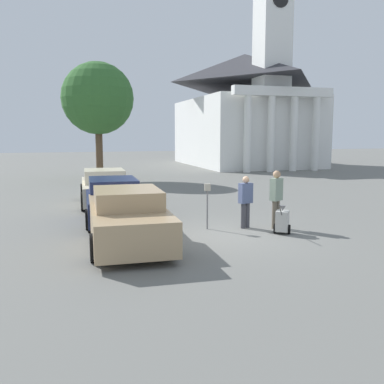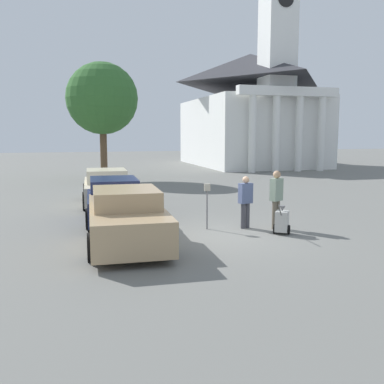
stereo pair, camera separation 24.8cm
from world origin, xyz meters
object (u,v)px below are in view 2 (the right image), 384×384
at_px(person_supervisor, 276,195).
at_px(parked_car_tan, 126,217).
at_px(parked_car_cream, 107,188).
at_px(parking_meter, 207,198).
at_px(parked_car_navy, 114,200).
at_px(equipment_cart, 282,221).
at_px(church, 252,104).
at_px(person_worker, 245,199).

bearing_deg(person_supervisor, parked_car_tan, -22.60).
relative_size(parked_car_cream, parking_meter, 3.30).
distance_m(parked_car_tan, parked_car_navy, 3.49).
bearing_deg(parked_car_tan, parking_meter, 23.55).
bearing_deg(equipment_cart, parked_car_cream, 158.70).
bearing_deg(parked_car_tan, church, 62.30).
bearing_deg(parked_car_tan, parked_car_navy, 91.98).
bearing_deg(parking_meter, equipment_cart, -32.30).
distance_m(parked_car_tan, parking_meter, 2.83).
relative_size(parked_car_tan, church, 0.22).
height_order(parked_car_tan, person_supervisor, person_supervisor).
relative_size(parked_car_tan, equipment_cart, 5.06).
distance_m(parked_car_navy, parking_meter, 3.61).
bearing_deg(church, person_worker, -113.60).
xyz_separation_m(parked_car_navy, church, (14.76, 22.40, 4.99)).
xyz_separation_m(parking_meter, church, (12.13, 24.85, 4.67)).
relative_size(parked_car_tan, person_worker, 3.08).
distance_m(person_supervisor, equipment_cart, 0.99).
height_order(parked_car_cream, equipment_cart, parked_car_cream).
bearing_deg(person_supervisor, parked_car_navy, -61.19).
relative_size(parked_car_cream, equipment_cart, 4.70).
bearing_deg(church, parked_car_navy, -123.38).
xyz_separation_m(parked_car_navy, person_worker, (3.81, -2.65, 0.26)).
bearing_deg(parked_car_cream, person_worker, -55.18).
bearing_deg(parking_meter, parked_car_tan, -158.43).
distance_m(person_supervisor, church, 27.66).
bearing_deg(parking_meter, parked_car_navy, 136.90).
bearing_deg(person_supervisor, person_worker, -47.54).
relative_size(parking_meter, person_supervisor, 0.78).
distance_m(person_worker, person_supervisor, 0.96).
xyz_separation_m(parked_car_cream, parking_meter, (2.62, -5.71, 0.30)).
bearing_deg(person_worker, person_supervisor, 147.97).
bearing_deg(equipment_cart, parked_car_tan, -146.90).
relative_size(parked_car_navy, parked_car_cream, 1.08).
distance_m(parked_car_cream, person_worker, 7.03).
height_order(person_worker, equipment_cart, person_worker).
xyz_separation_m(person_supervisor, equipment_cart, (-0.16, -0.72, -0.66)).
bearing_deg(church, parking_meter, -116.03).
distance_m(parked_car_navy, equipment_cart, 5.86).
distance_m(parked_car_tan, person_worker, 3.91).
bearing_deg(equipment_cart, person_worker, 161.36).
xyz_separation_m(parked_car_tan, parked_car_navy, (-0.00, 3.49, -0.04)).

